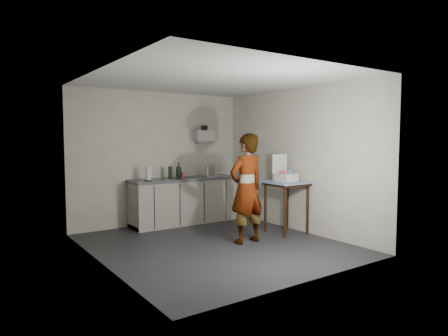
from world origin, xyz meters
TOP-DOWN VIEW (x-y plane):
  - ground at (0.00, 0.00)m, footprint 4.00×4.00m
  - wall_back at (0.00, 1.99)m, footprint 3.60×0.02m
  - wall_right at (1.79, 0.00)m, footprint 0.02×4.00m
  - wall_left at (-1.79, 0.00)m, footprint 0.02×4.00m
  - ceiling at (0.00, 0.00)m, footprint 3.60×4.00m
  - kitchen_counter at (0.40, 1.70)m, footprint 2.24×0.62m
  - wall_shelf at (1.00, 1.92)m, footprint 0.42×0.18m
  - side_table at (1.50, -0.04)m, footprint 0.74×0.74m
  - standing_man at (0.49, -0.18)m, footprint 0.67×0.45m
  - soap_bottle at (0.25, 1.67)m, footprint 0.16×0.16m
  - soda_can at (0.31, 1.68)m, footprint 0.07×0.07m
  - dark_bottle at (0.07, 1.69)m, footprint 0.07×0.07m
  - paper_towel at (-0.43, 1.60)m, footprint 0.15×0.15m
  - dish_rack at (0.99, 1.66)m, footprint 0.37×0.28m
  - bakery_box at (1.48, -0.03)m, footprint 0.35×0.36m

SIDE VIEW (x-z plane):
  - ground at x=0.00m, z-range 0.00..0.00m
  - kitchen_counter at x=0.40m, z-range -0.03..0.88m
  - side_table at x=1.50m, z-range 0.35..1.28m
  - standing_man at x=0.49m, z-range 0.00..1.77m
  - dish_rack at x=0.99m, z-range 0.84..1.10m
  - soda_can at x=0.31m, z-range 0.91..1.03m
  - dark_bottle at x=0.07m, z-range 0.91..1.15m
  - paper_towel at x=-0.43m, z-range 0.90..1.17m
  - bakery_box at x=1.48m, z-range 0.80..1.28m
  - soap_bottle at x=0.25m, z-range 0.91..1.22m
  - wall_back at x=0.00m, z-range 0.00..2.60m
  - wall_right at x=1.79m, z-range 0.00..2.60m
  - wall_left at x=-1.79m, z-range 0.00..2.60m
  - wall_shelf at x=1.00m, z-range 1.56..1.93m
  - ceiling at x=0.00m, z-range 2.59..2.60m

